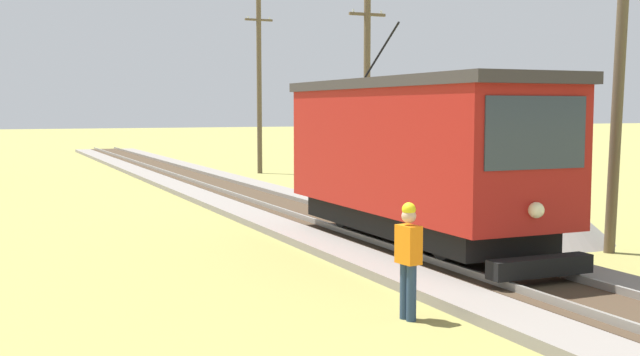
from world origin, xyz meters
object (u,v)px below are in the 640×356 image
(utility_pole_near_tram, at_px, (620,64))
(track_worker, at_px, (408,255))
(red_tram, at_px, (416,154))
(utility_pole_far, at_px, (259,85))
(utility_pole_mid, at_px, (367,92))
(gravel_pile, at_px, (553,216))

(utility_pole_near_tram, xyz_separation_m, track_worker, (-6.87, -2.95, -3.14))
(red_tram, xyz_separation_m, utility_pole_far, (4.03, 21.88, 2.15))
(red_tram, bearing_deg, utility_pole_far, 79.57)
(utility_pole_mid, distance_m, track_worker, 16.66)
(utility_pole_near_tram, relative_size, utility_pole_mid, 1.10)
(utility_pole_mid, bearing_deg, track_worker, -114.73)
(utility_pole_near_tram, distance_m, utility_pole_far, 23.58)
(red_tram, distance_m, gravel_pile, 4.13)
(track_worker, bearing_deg, utility_pole_far, 67.24)
(utility_pole_near_tram, height_order, gravel_pile, utility_pole_near_tram)
(utility_pole_far, relative_size, track_worker, 4.75)
(gravel_pile, bearing_deg, utility_pole_far, 89.45)
(utility_pole_mid, xyz_separation_m, gravel_pile, (-0.21, -10.22, -3.16))
(utility_pole_near_tram, bearing_deg, red_tram, 157.15)
(red_tram, xyz_separation_m, utility_pole_mid, (4.03, 10.28, 1.58))
(utility_pole_mid, bearing_deg, utility_pole_far, 90.00)
(gravel_pile, height_order, track_worker, track_worker)
(utility_pole_far, height_order, gravel_pile, utility_pole_far)
(utility_pole_mid, bearing_deg, red_tram, -111.39)
(gravel_pile, xyz_separation_m, track_worker, (-6.66, -4.70, 0.37))
(utility_pole_near_tram, xyz_separation_m, utility_pole_mid, (0.00, 11.98, -0.35))
(red_tram, relative_size, utility_pole_far, 1.01)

